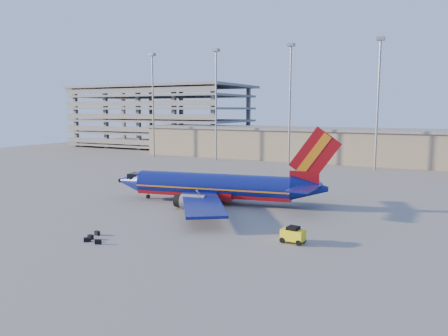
% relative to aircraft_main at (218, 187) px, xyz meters
% --- Properties ---
extents(ground, '(220.00, 220.00, 0.00)m').
position_rel_aircraft_main_xyz_m(ground, '(-0.29, 0.73, -2.37)').
color(ground, slate).
rests_on(ground, ground).
extents(terminal_building, '(122.00, 16.00, 8.50)m').
position_rel_aircraft_main_xyz_m(terminal_building, '(9.71, 58.73, 1.94)').
color(terminal_building, gray).
rests_on(terminal_building, ground).
extents(parking_garage, '(62.00, 32.00, 21.40)m').
position_rel_aircraft_main_xyz_m(parking_garage, '(-62.29, 74.78, 9.36)').
color(parking_garage, slate).
rests_on(parking_garage, ground).
extents(light_mast_row, '(101.60, 1.60, 28.65)m').
position_rel_aircraft_main_xyz_m(light_mast_row, '(4.71, 46.73, 15.18)').
color(light_mast_row, gray).
rests_on(light_mast_row, ground).
extents(aircraft_main, '(32.61, 31.11, 11.11)m').
position_rel_aircraft_main_xyz_m(aircraft_main, '(0.00, 0.00, 0.00)').
color(aircraft_main, navy).
rests_on(aircraft_main, ground).
extents(baggage_tug, '(2.46, 1.64, 1.67)m').
position_rel_aircraft_main_xyz_m(baggage_tug, '(15.42, -13.12, -1.50)').
color(baggage_tug, yellow).
rests_on(baggage_tug, ground).
extents(luggage_pile, '(2.94, 2.76, 0.47)m').
position_rel_aircraft_main_xyz_m(luggage_pile, '(-3.16, -21.57, -2.15)').
color(luggage_pile, black).
rests_on(luggage_pile, ground).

